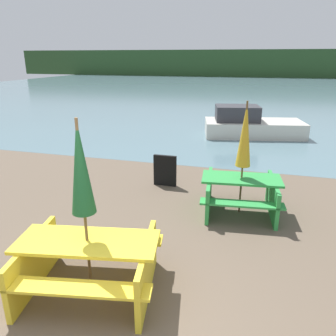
{
  "coord_description": "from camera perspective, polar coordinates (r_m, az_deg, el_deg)",
  "views": [
    {
      "loc": [
        1.52,
        -2.09,
        2.95
      ],
      "look_at": [
        -0.13,
        3.86,
        0.85
      ],
      "focal_mm": 35.0,
      "sensor_mm": 36.0,
      "label": 1
    }
  ],
  "objects": [
    {
      "name": "boat",
      "position": [
        13.28,
        14.05,
        7.3
      ],
      "size": [
        3.98,
        2.37,
        1.17
      ],
      "rotation": [
        0.0,
        0.0,
        0.2
      ],
      "color": "beige",
      "rests_on": "water"
    },
    {
      "name": "water",
      "position": [
        33.84,
        13.25,
        13.32
      ],
      "size": [
        60.0,
        50.0,
        0.0
      ],
      "color": "slate",
      "rests_on": "ground_plane"
    },
    {
      "name": "signboard",
      "position": [
        7.82,
        -0.53,
        -0.45
      ],
      "size": [
        0.55,
        0.08,
        0.75
      ],
      "color": "black",
      "rests_on": "ground_plane"
    },
    {
      "name": "picnic_table_yellow",
      "position": [
        4.52,
        -13.62,
        -15.26
      ],
      "size": [
        2.01,
        1.68,
        0.75
      ],
      "rotation": [
        0.0,
        0.0,
        0.18
      ],
      "color": "yellow",
      "rests_on": "ground_plane"
    },
    {
      "name": "umbrella_darkgreen",
      "position": [
        3.97,
        -14.99,
        -0.08
      ],
      "size": [
        0.3,
        0.3,
        2.31
      ],
      "color": "brown",
      "rests_on": "ground_plane"
    },
    {
      "name": "umbrella_gold",
      "position": [
        6.28,
        13.24,
        5.61
      ],
      "size": [
        0.28,
        0.28,
        2.2
      ],
      "color": "brown",
      "rests_on": "ground_plane"
    },
    {
      "name": "picnic_table_green",
      "position": [
        6.62,
        12.52,
        -4.01
      ],
      "size": [
        1.65,
        1.53,
        0.73
      ],
      "rotation": [
        0.0,
        0.0,
        0.11
      ],
      "color": "green",
      "rests_on": "ground_plane"
    },
    {
      "name": "far_treeline",
      "position": [
        53.71,
        14.57,
        17.22
      ],
      "size": [
        80.0,
        1.6,
        4.0
      ],
      "color": "#284723",
      "rests_on": "water"
    }
  ]
}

